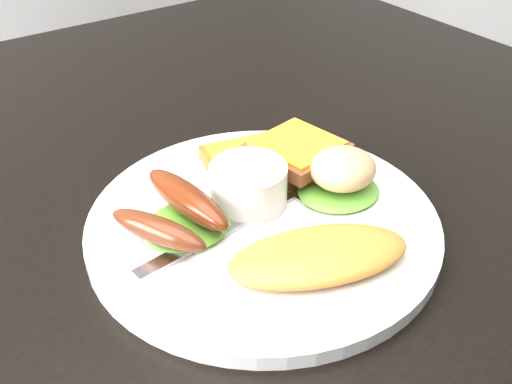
# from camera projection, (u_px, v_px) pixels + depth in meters

# --- Properties ---
(dining_table) EXTENTS (1.20, 0.80, 0.04)m
(dining_table) POSITION_uv_depth(u_px,v_px,m) (97.00, 193.00, 0.58)
(dining_table) COLOR black
(dining_table) RESTS_ON ground
(plate) EXTENTS (0.29, 0.29, 0.01)m
(plate) POSITION_uv_depth(u_px,v_px,m) (263.00, 223.00, 0.49)
(plate) COLOR white
(plate) RESTS_ON dining_table
(lettuce_left) EXTENTS (0.08, 0.07, 0.01)m
(lettuce_left) POSITION_uv_depth(u_px,v_px,m) (188.00, 225.00, 0.48)
(lettuce_left) COLOR #35971C
(lettuce_left) RESTS_ON plate
(lettuce_right) EXTENTS (0.08, 0.08, 0.01)m
(lettuce_right) POSITION_uv_depth(u_px,v_px,m) (338.00, 191.00, 0.52)
(lettuce_right) COLOR olive
(lettuce_right) RESTS_ON plate
(omelette) EXTENTS (0.15, 0.11, 0.02)m
(omelette) POSITION_uv_depth(u_px,v_px,m) (319.00, 255.00, 0.44)
(omelette) COLOR #D08A39
(omelette) RESTS_ON plate
(sausage_a) EXTENTS (0.06, 0.09, 0.02)m
(sausage_a) POSITION_uv_depth(u_px,v_px,m) (158.00, 230.00, 0.45)
(sausage_a) COLOR maroon
(sausage_a) RESTS_ON lettuce_left
(sausage_b) EXTENTS (0.04, 0.10, 0.03)m
(sausage_b) POSITION_uv_depth(u_px,v_px,m) (187.00, 199.00, 0.48)
(sausage_b) COLOR #63230D
(sausage_b) RESTS_ON lettuce_left
(ramekin) EXTENTS (0.07, 0.07, 0.04)m
(ramekin) POSITION_uv_depth(u_px,v_px,m) (248.00, 186.00, 0.50)
(ramekin) COLOR white
(ramekin) RESTS_ON plate
(toast_a) EXTENTS (0.10, 0.10, 0.01)m
(toast_a) POSITION_uv_depth(u_px,v_px,m) (256.00, 165.00, 0.54)
(toast_a) COLOR brown
(toast_a) RESTS_ON plate
(toast_b) EXTENTS (0.08, 0.08, 0.01)m
(toast_b) POSITION_uv_depth(u_px,v_px,m) (297.00, 150.00, 0.54)
(toast_b) COLOR #94572F
(toast_b) RESTS_ON toast_a
(potato_salad) EXTENTS (0.07, 0.07, 0.03)m
(potato_salad) POSITION_uv_depth(u_px,v_px,m) (343.00, 169.00, 0.51)
(potato_salad) COLOR #F0F1B0
(potato_salad) RESTS_ON lettuce_right
(fork) EXTENTS (0.15, 0.03, 0.00)m
(fork) POSITION_uv_depth(u_px,v_px,m) (219.00, 232.00, 0.47)
(fork) COLOR #ADAFB7
(fork) RESTS_ON plate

